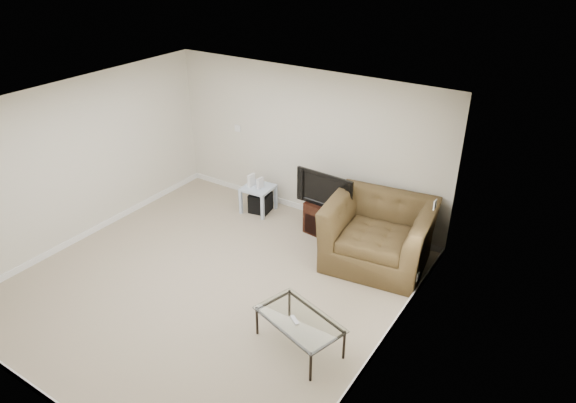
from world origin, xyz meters
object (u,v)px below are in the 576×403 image
Objects in this scene: tv_stand at (327,219)px; side_table at (258,199)px; recliner at (379,224)px; coffee_table at (299,332)px; subwoofer at (260,202)px; television at (327,188)px.

tv_stand is 1.36m from side_table.
recliner is 2.15m from coffee_table.
subwoofer is (0.03, 0.02, -0.07)m from side_table.
recliner reaches higher than tv_stand.
subwoofer is (-1.33, 0.05, -0.66)m from television.
coffee_table is at bearing -98.87° from recliner.
coffee_table is (2.34, -2.42, -0.03)m from side_table.
side_table is at bearing -177.89° from television.
side_table is 0.47× the size of coffee_table.
tv_stand is at bearing 0.00° from side_table.
tv_stand is 0.55m from television.
tv_stand is at bearing -0.92° from subwoofer.
recliner is (1.01, -0.29, -0.18)m from television.
television is 2.65m from coffee_table.
coffee_table is at bearing -46.56° from subwoofer.
television is 1.48m from side_table.
television is at bearing -2.07° from subwoofer.
side_table is at bearing -142.47° from subwoofer.
recliner reaches higher than subwoofer.
coffee_table is at bearing -64.56° from television.
side_table reaches higher than coffee_table.
subwoofer is 0.32× the size of coffee_table.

